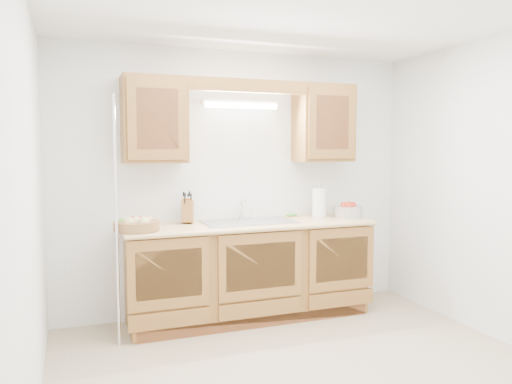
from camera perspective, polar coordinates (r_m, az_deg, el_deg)
name	(u,v)px	position (r m, az deg, el deg)	size (l,w,h in m)	color
room	(307,196)	(3.46, 5.85, -0.44)	(3.52, 3.50, 2.50)	tan
base_cabinets	(249,271)	(4.69, -0.80, -9.04)	(2.20, 0.60, 0.86)	brown
countertop	(250,225)	(4.59, -0.75, -3.75)	(2.30, 0.63, 0.04)	tan
upper_cabinet_left	(154,120)	(4.48, -11.56, 8.06)	(0.55, 0.33, 0.75)	brown
upper_cabinet_right	(323,123)	(5.02, 7.70, 7.77)	(0.55, 0.33, 0.75)	brown
valance	(249,86)	(4.58, -0.79, 12.05)	(2.20, 0.05, 0.12)	brown
fluorescent_fixture	(241,104)	(4.77, -1.71, 10.03)	(0.76, 0.08, 0.08)	white
sink	(249,230)	(4.62, -0.83, -4.35)	(0.84, 0.46, 0.36)	#9E9EA3
wire_shelf_pole	(117,222)	(4.08, -15.65, -3.32)	(0.03, 0.03, 2.00)	silver
outlet_plate	(326,190)	(5.22, 7.97, 0.24)	(0.08, 0.01, 0.12)	white
fruit_basket	(136,224)	(4.24, -13.50, -3.62)	(0.40, 0.40, 0.12)	olive
knife_block	(188,211)	(4.58, -7.82, -2.21)	(0.15, 0.19, 0.30)	brown
orange_canister	(187,210)	(4.59, -7.86, -2.02)	(0.10, 0.10, 0.24)	orange
soap_bottle	(187,212)	(4.61, -7.89, -2.29)	(0.09, 0.09, 0.20)	blue
sponge	(292,215)	(5.02, 4.09, -2.69)	(0.11, 0.08, 0.02)	#CC333F
paper_towel	(319,203)	(4.96, 7.23, -1.27)	(0.16, 0.16, 0.34)	silver
apple_bowl	(347,210)	(5.02, 10.41, -2.09)	(0.38, 0.38, 0.15)	silver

